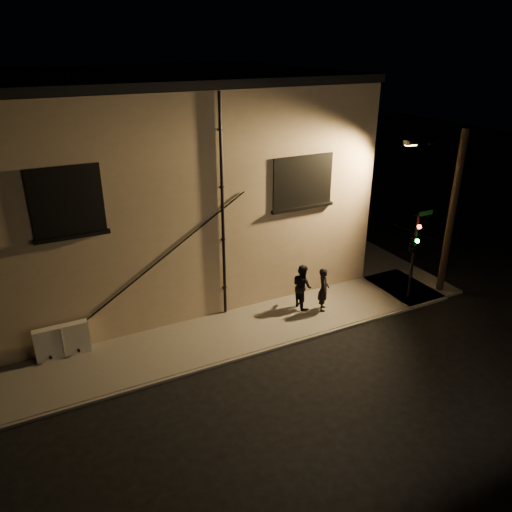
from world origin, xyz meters
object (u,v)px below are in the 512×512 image
pedestrian_b (302,286)px  traffic_signal (414,243)px  utility_cabinet (62,341)px  streetlamp_pole (449,210)px  pedestrian_a (324,289)px

pedestrian_b → traffic_signal: bearing=-109.4°
utility_cabinet → traffic_signal: bearing=-9.2°
utility_cabinet → pedestrian_b: (8.99, -0.73, 0.33)m
pedestrian_b → utility_cabinet: bearing=84.2°
pedestrian_b → streetlamp_pole: bearing=-103.5°
pedestrian_a → streetlamp_pole: bearing=-65.8°
pedestrian_b → pedestrian_a: bearing=-133.6°
streetlamp_pole → pedestrian_a: bearing=172.2°
pedestrian_b → streetlamp_pole: streetlamp_pole is taller
utility_cabinet → pedestrian_b: size_ratio=0.97×
pedestrian_a → pedestrian_b: pedestrian_b is taller
pedestrian_a → pedestrian_b: size_ratio=0.98×
traffic_signal → streetlamp_pole: size_ratio=0.53×
pedestrian_a → traffic_signal: bearing=-70.9°
pedestrian_b → traffic_signal: traffic_signal is taller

